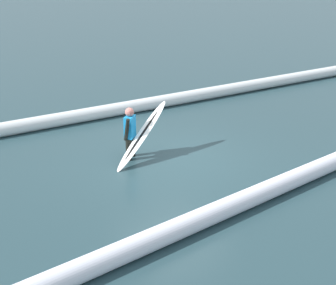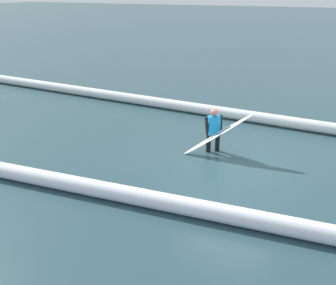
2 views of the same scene
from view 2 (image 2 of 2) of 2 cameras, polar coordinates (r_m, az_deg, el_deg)
ground_plane at (r=10.93m, az=9.54°, el=-3.19°), size 192.70×192.70×0.00m
surfer at (r=11.45m, az=6.69°, el=2.08°), size 0.42×0.45×1.32m
surfboard at (r=11.21m, az=7.22°, el=1.14°), size 1.90×0.89×1.31m
wave_crest_foreground at (r=14.59m, az=10.12°, el=4.06°), size 25.55×2.07×0.40m
wave_crest_midground at (r=8.84m, az=-4.85°, el=-7.83°), size 15.48×1.38×0.40m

